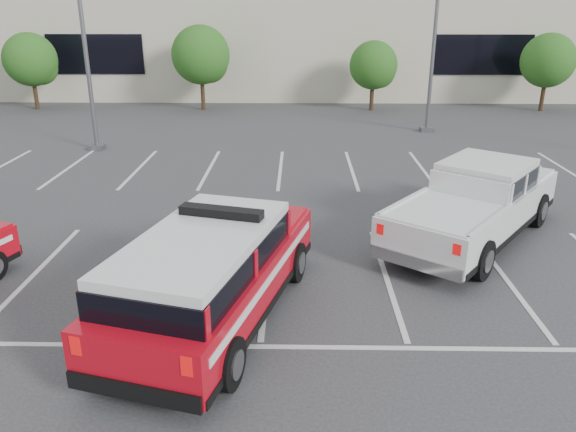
# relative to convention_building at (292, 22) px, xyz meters

# --- Properties ---
(ground) EXTENTS (120.00, 120.00, 0.00)m
(ground) POSITION_rel_convention_building_xyz_m (-0.18, -31.86, -4.72)
(ground) COLOR #323234
(ground) RESTS_ON ground
(stall_markings) EXTENTS (23.00, 15.00, 0.01)m
(stall_markings) POSITION_rel_convention_building_xyz_m (-0.18, -27.36, -4.71)
(stall_markings) COLOR silver
(stall_markings) RESTS_ON ground
(convention_building) EXTENTS (60.00, 16.99, 13.20)m
(convention_building) POSITION_rel_convention_building_xyz_m (0.00, 0.00, 0.00)
(convention_building) COLOR beige
(convention_building) RESTS_ON ground
(tree_left) EXTENTS (3.07, 3.07, 4.42)m
(tree_left) POSITION_rel_convention_building_xyz_m (-15.09, -9.82, -1.95)
(tree_left) COLOR #3F2B19
(tree_left) RESTS_ON ground
(tree_mid_left) EXTENTS (3.37, 3.37, 4.85)m
(tree_mid_left) POSITION_rel_convention_building_xyz_m (-5.09, -9.82, -1.68)
(tree_mid_left) COLOR #3F2B19
(tree_mid_left) RESTS_ON ground
(tree_mid_right) EXTENTS (2.77, 2.77, 3.99)m
(tree_mid_right) POSITION_rel_convention_building_xyz_m (4.91, -9.82, -2.22)
(tree_mid_right) COLOR #3F2B19
(tree_mid_right) RESTS_ON ground
(tree_right) EXTENTS (3.07, 3.07, 4.42)m
(tree_right) POSITION_rel_convention_building_xyz_m (14.91, -9.82, -1.95)
(tree_right) COLOR #3F2B19
(tree_right) RESTS_ON ground
(light_pole_left) EXTENTS (0.90, 0.60, 10.24)m
(light_pole_left) POSITION_rel_convention_building_xyz_m (-8.18, -19.86, 0.47)
(light_pole_left) COLOR #59595E
(light_pole_left) RESTS_ON ground
(light_pole_mid) EXTENTS (0.90, 0.60, 10.24)m
(light_pole_mid) POSITION_rel_convention_building_xyz_m (6.82, -15.86, 0.47)
(light_pole_mid) COLOR #59595E
(light_pole_mid) RESTS_ON ground
(fire_chief_suv) EXTENTS (3.78, 6.53, 2.17)m
(fire_chief_suv) POSITION_rel_convention_building_xyz_m (-1.12, -33.79, -3.83)
(fire_chief_suv) COLOR #B20815
(fire_chief_suv) RESTS_ON ground
(white_pickup) EXTENTS (5.81, 6.57, 2.01)m
(white_pickup) POSITION_rel_convention_building_xyz_m (5.12, -29.54, -3.92)
(white_pickup) COLOR silver
(white_pickup) RESTS_ON ground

